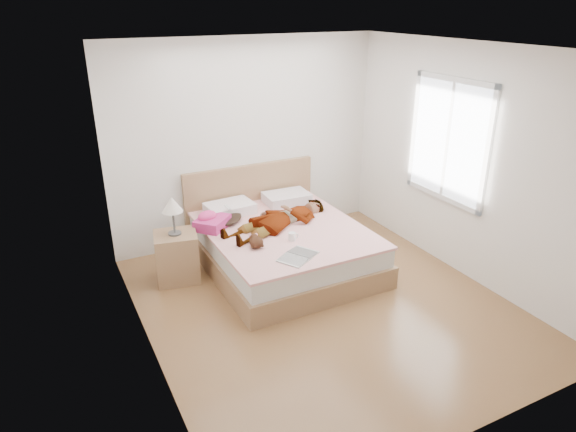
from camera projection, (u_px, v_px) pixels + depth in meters
The scene contains 11 objects.
ground at pixel (324, 304), 5.44m from camera, with size 4.00×4.00×0.00m, color #572F1B.
woman at pixel (279, 216), 6.08m from camera, with size 0.56×1.50×0.21m, color white.
hair at pixel (221, 216), 6.23m from camera, with size 0.49×0.60×0.09m, color black.
phone at pixel (228, 207), 6.18m from camera, with size 0.04×0.09×0.01m, color silver.
room_shell at pixel (448, 141), 5.84m from camera, with size 4.00×4.00×4.00m.
bed at pixel (281, 243), 6.18m from camera, with size 1.80×2.08×1.00m.
towel at pixel (211, 221), 5.99m from camera, with size 0.50×0.50×0.21m.
magazine at pixel (298, 256), 5.33m from camera, with size 0.51×0.46×0.03m.
coffee_mug at pixel (292, 236), 5.69m from camera, with size 0.12×0.10×0.09m.
plush_toy at pixel (256, 241), 5.53m from camera, with size 0.17×0.24×0.13m.
nightstand at pixel (177, 253), 5.80m from camera, with size 0.54×0.50×1.01m.
Camera 1 is at (-2.46, -3.96, 2.98)m, focal length 32.00 mm.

